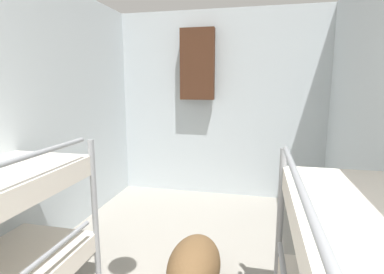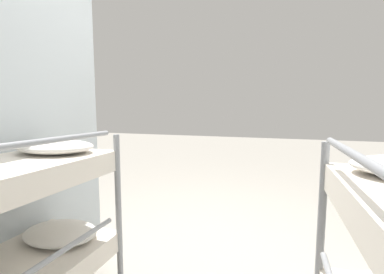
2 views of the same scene
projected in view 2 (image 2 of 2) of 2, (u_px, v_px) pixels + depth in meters
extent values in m
plane|color=gray|center=(223.00, 254.00, 2.30)|extent=(20.00, 20.00, 0.00)
cylinder|color=gray|center=(321.00, 237.00, 1.48)|extent=(0.04, 0.04, 1.11)
cylinder|color=gray|center=(119.00, 208.00, 1.92)|extent=(0.04, 0.04, 1.11)
ellipsoid|color=silver|center=(60.00, 233.00, 1.83)|extent=(0.54, 0.40, 0.09)
ellipsoid|color=silver|center=(56.00, 147.00, 1.77)|extent=(0.54, 0.40, 0.09)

